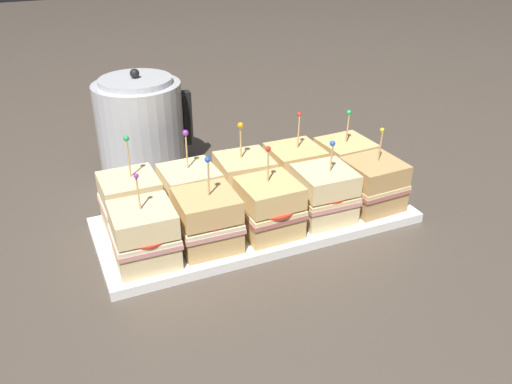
{
  "coord_description": "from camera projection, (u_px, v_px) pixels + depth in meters",
  "views": [
    {
      "loc": [
        -0.36,
        -0.81,
        0.55
      ],
      "look_at": [
        0.0,
        0.0,
        0.07
      ],
      "focal_mm": 38.0,
      "sensor_mm": 36.0,
      "label": 1
    }
  ],
  "objects": [
    {
      "name": "ground_plane",
      "position": [
        256.0,
        224.0,
        1.04
      ],
      "size": [
        6.0,
        6.0,
        0.0
      ],
      "primitive_type": "plane",
      "color": "#4C4238"
    },
    {
      "name": "serving_platter",
      "position": [
        256.0,
        220.0,
        1.04
      ],
      "size": [
        0.6,
        0.24,
        0.02
      ],
      "color": "white",
      "rests_on": "ground_plane"
    },
    {
      "name": "sandwich_front_far_left",
      "position": [
        144.0,
        235.0,
        0.88
      ],
      "size": [
        0.11,
        0.11,
        0.16
      ],
      "color": "beige",
      "rests_on": "serving_platter"
    },
    {
      "name": "sandwich_front_left",
      "position": [
        207.0,
        220.0,
        0.92
      ],
      "size": [
        0.11,
        0.11,
        0.17
      ],
      "color": "tan",
      "rests_on": "serving_platter"
    },
    {
      "name": "sandwich_front_center",
      "position": [
        270.0,
        208.0,
        0.96
      ],
      "size": [
        0.11,
        0.11,
        0.17
      ],
      "color": "tan",
      "rests_on": "serving_platter"
    },
    {
      "name": "sandwich_front_right",
      "position": [
        324.0,
        194.0,
        1.01
      ],
      "size": [
        0.11,
        0.11,
        0.16
      ],
      "color": "beige",
      "rests_on": "serving_platter"
    },
    {
      "name": "sandwich_front_far_right",
      "position": [
        373.0,
        184.0,
        1.05
      ],
      "size": [
        0.11,
        0.11,
        0.16
      ],
      "color": "tan",
      "rests_on": "serving_platter"
    },
    {
      "name": "sandwich_back_far_left",
      "position": [
        131.0,
        202.0,
        0.98
      ],
      "size": [
        0.11,
        0.11,
        0.18
      ],
      "color": "beige",
      "rests_on": "serving_platter"
    },
    {
      "name": "sandwich_back_left",
      "position": [
        190.0,
        192.0,
        1.02
      ],
      "size": [
        0.11,
        0.11,
        0.17
      ],
      "color": "beige",
      "rests_on": "serving_platter"
    },
    {
      "name": "sandwich_back_center",
      "position": [
        244.0,
        181.0,
        1.05
      ],
      "size": [
        0.11,
        0.11,
        0.17
      ],
      "color": "#DBB77A",
      "rests_on": "serving_platter"
    },
    {
      "name": "sandwich_back_right",
      "position": [
        295.0,
        171.0,
        1.1
      ],
      "size": [
        0.1,
        0.1,
        0.17
      ],
      "color": "tan",
      "rests_on": "serving_platter"
    },
    {
      "name": "sandwich_back_far_right",
      "position": [
        345.0,
        163.0,
        1.13
      ],
      "size": [
        0.11,
        0.11,
        0.16
      ],
      "color": "tan",
      "rests_on": "serving_platter"
    },
    {
      "name": "kettle_steel",
      "position": [
        141.0,
        127.0,
        1.2
      ],
      "size": [
        0.21,
        0.19,
        0.24
      ],
      "color": "#B7BABF",
      "rests_on": "ground_plane"
    }
  ]
}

